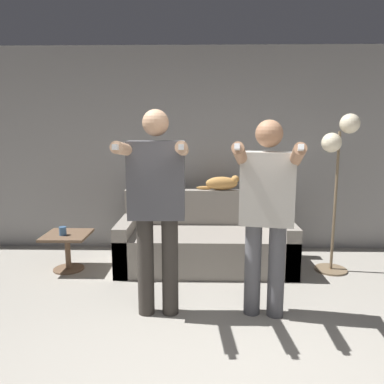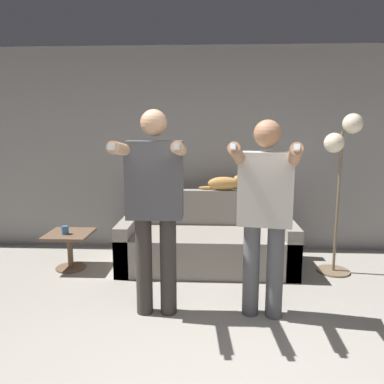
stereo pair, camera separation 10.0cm
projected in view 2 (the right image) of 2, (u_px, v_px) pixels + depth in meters
The scene contains 8 objects.
wall_back at pixel (220, 150), 4.84m from camera, with size 10.00×0.05×2.60m.
couch at pixel (207, 243), 4.34m from camera, with size 1.96×0.88×0.84m.
person_left at pixel (155, 199), 3.07m from camera, with size 0.54×0.68×1.74m.
person_right at pixel (265, 206), 3.04m from camera, with size 0.59×0.73×1.66m.
cat at pixel (224, 183), 4.54m from camera, with size 0.52×0.13×0.18m.
floor_lamp at pixel (342, 154), 3.96m from camera, with size 0.39×0.36×1.74m.
side_table at pixel (70, 243), 4.24m from camera, with size 0.49×0.49×0.42m.
cup at pixel (65, 230), 4.16m from camera, with size 0.08×0.08×0.09m.
Camera 2 is at (-0.13, -1.95, 1.59)m, focal length 35.00 mm.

